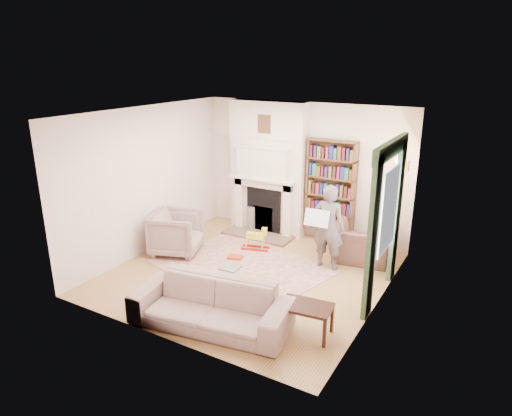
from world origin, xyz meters
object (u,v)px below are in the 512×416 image
Objects in this scene: bookcase at (331,187)px; man_reading at (329,227)px; armchair_reading at (362,244)px; paraffin_heater at (252,218)px; rocking_horse at (255,238)px; armchair_left at (177,233)px; coffee_table at (306,320)px; sofa at (211,305)px.

bookcase reaches higher than man_reading.
man_reading is at bearing -69.67° from bookcase.
bookcase is at bearing -41.93° from armchair_reading.
bookcase is 3.36× the size of paraffin_heater.
armchair_left is at bearing -161.21° from rocking_horse.
armchair_left is 3.56m from coffee_table.
armchair_reading is 2.05m from rocking_horse.
sofa is at bearing -151.19° from armchair_left.
armchair_reading is 1.51× the size of coffee_table.
coffee_table is at bearing -49.09° from paraffin_heater.
armchair_reading is at bearing -0.46° from rocking_horse.
man_reading reaches higher than armchair_left.
armchair_reading reaches higher than rocking_horse.
rocking_horse is (-1.08, -1.15, -0.94)m from bookcase.
coffee_table is at bearing 11.75° from sofa.
armchair_reading is 3.53m from armchair_left.
bookcase is at bearing -72.62° from man_reading.
coffee_table is 4.11m from paraffin_heater.
armchair_left is 0.40× the size of sofa.
man_reading is 2.26m from coffee_table.
rocking_horse is at bearing 127.03° from coffee_table.
rocking_horse is (-1.98, -0.55, -0.10)m from armchair_reading.
armchair_reading is 1.16× the size of armchair_left.
armchair_reading is 2.73m from coffee_table.
paraffin_heater is at bearing 108.00° from rocking_horse.
armchair_left is 0.58× the size of man_reading.
sofa is (2.06, -1.77, -0.08)m from armchair_left.
paraffin_heater is 1.13m from rocking_horse.
rocking_horse is at bearing 97.99° from sofa.
bookcase is 1.34m from man_reading.
armchair_left reaches higher than sofa.
sofa is (-0.27, -3.80, -0.85)m from bookcase.
bookcase is at bearing 76.86° from sofa.
armchair_left is 1.67× the size of rocking_horse.
armchair_left is 1.91m from paraffin_heater.
bookcase is at bearing 7.32° from paraffin_heater.
man_reading is (-0.45, -0.60, 0.44)m from armchair_reading.
armchair_left reaches higher than coffee_table.
paraffin_heater is (-2.61, 0.38, -0.07)m from armchair_reading.
man_reading is at bearing -93.93° from armchair_left.
paraffin_heater is at bearing -16.40° from armchair_reading.
armchair_left is at bearing -139.06° from bookcase.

